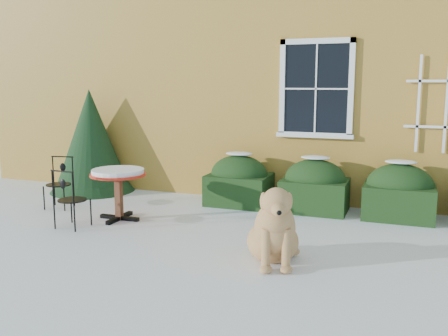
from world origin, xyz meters
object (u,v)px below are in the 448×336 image
at_px(patio_chair_near, 70,199).
at_px(dog, 274,232).
at_px(patio_chair_far, 60,183).
at_px(evergreen_shrub, 91,150).
at_px(bistro_table, 118,178).

height_order(patio_chair_near, dog, dog).
height_order(patio_chair_far, dog, dog).
distance_m(evergreen_shrub, patio_chair_far, 1.40).
bearing_deg(evergreen_shrub, patio_chair_near, -61.76).
height_order(evergreen_shrub, patio_chair_near, evergreen_shrub).
distance_m(bistro_table, patio_chair_near, 0.78).
bearing_deg(dog, patio_chair_far, 141.34).
xyz_separation_m(patio_chair_far, dog, (4.06, -1.35, -0.04)).
distance_m(patio_chair_near, patio_chair_far, 1.32).
xyz_separation_m(patio_chair_near, patio_chair_far, (-0.93, 0.94, -0.00)).
bearing_deg(bistro_table, dog, -20.78).
bearing_deg(evergreen_shrub, dog, -31.61).
bearing_deg(dog, evergreen_shrub, 128.08).
distance_m(bistro_table, dog, 2.91).
bearing_deg(patio_chair_near, dog, 175.43).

